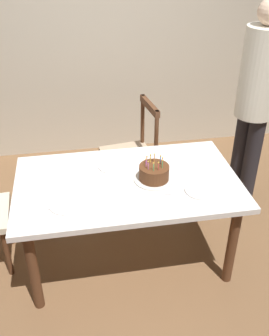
{
  "coord_description": "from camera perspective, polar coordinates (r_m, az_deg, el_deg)",
  "views": [
    {
      "loc": [
        -0.34,
        -2.23,
        2.25
      ],
      "look_at": [
        0.05,
        0.0,
        0.82
      ],
      "focal_mm": 41.63,
      "sensor_mm": 36.0,
      "label": 1
    }
  ],
  "objects": [
    {
      "name": "ground",
      "position": [
        3.18,
        -0.91,
        -12.7
      ],
      "size": [
        6.4,
        6.4,
        0.0
      ],
      "primitive_type": "plane",
      "color": "brown"
    },
    {
      "name": "back_wall",
      "position": [
        4.2,
        -5.32,
        19.08
      ],
      "size": [
        6.4,
        0.1,
        2.6
      ],
      "primitive_type": "cube",
      "color": "beige",
      "rests_on": "ground"
    },
    {
      "name": "dining_table",
      "position": [
        2.77,
        -1.02,
        -3.39
      ],
      "size": [
        1.56,
        0.92,
        0.72
      ],
      "color": "white",
      "rests_on": "ground"
    },
    {
      "name": "birthday_cake",
      "position": [
        2.7,
        2.87,
        -0.82
      ],
      "size": [
        0.28,
        0.28,
        0.18
      ],
      "color": "silver",
      "rests_on": "dining_table"
    },
    {
      "name": "plate_near_celebrant",
      "position": [
        2.53,
        -9.97,
        -5.27
      ],
      "size": [
        0.22,
        0.22,
        0.01
      ],
      "primitive_type": "cylinder",
      "color": "white",
      "rests_on": "dining_table"
    },
    {
      "name": "plate_far_side",
      "position": [
        2.88,
        -3.22,
        0.35
      ],
      "size": [
        0.22,
        0.22,
        0.01
      ],
      "primitive_type": "cylinder",
      "color": "white",
      "rests_on": "dining_table"
    },
    {
      "name": "plate_near_guest",
      "position": [
        2.65,
        9.72,
        -3.24
      ],
      "size": [
        0.22,
        0.22,
        0.01
      ],
      "primitive_type": "cylinder",
      "color": "white",
      "rests_on": "dining_table"
    },
    {
      "name": "fork_near_celebrant",
      "position": [
        2.53,
        -13.58,
        -5.78
      ],
      "size": [
        0.18,
        0.05,
        0.01
      ],
      "primitive_type": "cube",
      "rotation": [
        0.0,
        0.0,
        -0.18
      ],
      "color": "silver",
      "rests_on": "dining_table"
    },
    {
      "name": "fork_far_side",
      "position": [
        2.87,
        -6.38,
        -0.04
      ],
      "size": [
        0.18,
        0.05,
        0.01
      ],
      "primitive_type": "cube",
      "rotation": [
        0.0,
        0.0,
        -0.19
      ],
      "color": "silver",
      "rests_on": "dining_table"
    },
    {
      "name": "fork_near_guest",
      "position": [
        2.6,
        6.48,
        -3.86
      ],
      "size": [
        0.18,
        0.06,
        0.01
      ],
      "primitive_type": "cube",
      "rotation": [
        0.0,
        0.0,
        -0.24
      ],
      "color": "silver",
      "rests_on": "dining_table"
    },
    {
      "name": "chair_spindle_back",
      "position": [
        3.54,
        -0.51,
        1.86
      ],
      "size": [
        0.5,
        0.5,
        0.95
      ],
      "color": "tan",
      "rests_on": "ground"
    },
    {
      "name": "person_guest",
      "position": [
        3.41,
        17.37,
        9.85
      ],
      "size": [
        0.32,
        0.32,
        1.8
      ],
      "color": "#262328",
      "rests_on": "ground"
    }
  ]
}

